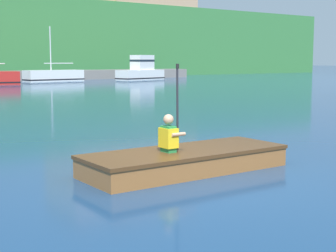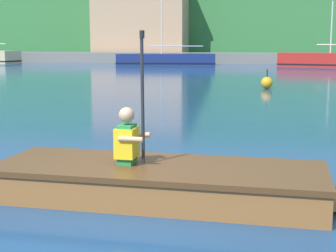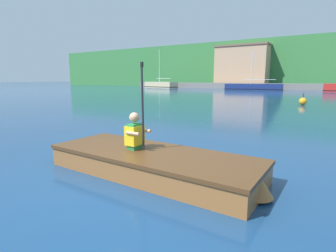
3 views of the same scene
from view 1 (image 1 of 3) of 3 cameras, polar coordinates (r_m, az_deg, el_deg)
ground_plane at (r=8.14m, az=2.93°, el=-5.87°), size 300.00×300.00×0.00m
waterfront_office_block_center at (r=63.58m, az=-8.93°, el=13.31°), size 8.67×9.20×17.20m
waterfront_apartment_right at (r=67.95m, az=-3.83°, el=13.26°), size 12.20×11.81×17.86m
moored_boat_dock_center_near at (r=49.64m, az=-3.01°, el=6.12°), size 5.39×2.90×2.35m
moored_boat_dock_east_inner at (r=47.08m, az=-12.54°, el=5.45°), size 5.48×2.15×4.82m
rowboat_foreground at (r=8.66m, az=2.23°, el=-3.64°), size 3.70×1.34×0.37m
person_paddler at (r=8.36m, az=0.11°, el=-0.94°), size 0.33×0.36×1.43m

